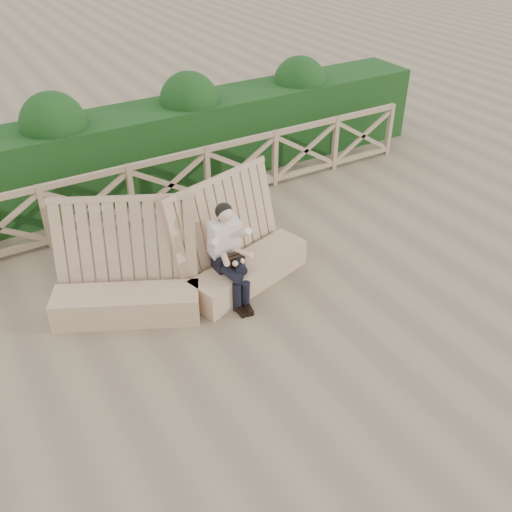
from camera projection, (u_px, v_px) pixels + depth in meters
ground at (279, 323)px, 7.68m from camera, size 60.00×60.00×0.00m
bench at (188, 274)px, 7.95m from camera, size 3.78×1.55×1.55m
woman at (229, 250)px, 7.81m from camera, size 0.42×0.89×1.42m
guardrail at (170, 185)px, 9.86m from camera, size 10.10×0.09×1.10m
hedge at (143, 150)px, 10.60m from camera, size 12.00×1.20×1.50m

